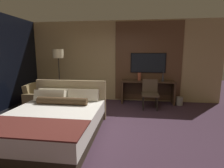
% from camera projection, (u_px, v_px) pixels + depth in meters
% --- Properties ---
extents(ground_plane, '(16.00, 16.00, 0.00)m').
position_uv_depth(ground_plane, '(102.00, 129.00, 3.92)').
color(ground_plane, '#3D2838').
extents(wall_back_tv_panel, '(7.20, 0.09, 2.80)m').
position_uv_depth(wall_back_tv_panel, '(119.00, 61.00, 6.19)').
color(wall_back_tv_panel, tan).
rests_on(wall_back_tv_panel, ground_plane).
extents(bed, '(1.84, 2.27, 1.01)m').
position_uv_depth(bed, '(53.00, 121.00, 3.61)').
color(bed, '#33281E').
rests_on(bed, ground_plane).
extents(desk, '(1.77, 0.48, 0.77)m').
position_uv_depth(desk, '(148.00, 88.00, 5.96)').
color(desk, '#422D1E').
rests_on(desk, ground_plane).
extents(tv, '(1.20, 0.04, 0.67)m').
position_uv_depth(tv, '(148.00, 63.00, 6.00)').
color(tv, black).
extents(desk_chair, '(0.51, 0.50, 0.89)m').
position_uv_depth(desk_chair, '(150.00, 91.00, 5.39)').
color(desk_chair, '#4C3D2D').
rests_on(desk_chair, ground_plane).
extents(armchair_by_window, '(0.97, 1.00, 0.79)m').
position_uv_depth(armchair_by_window, '(42.00, 101.00, 5.32)').
color(armchair_by_window, olive).
rests_on(armchair_by_window, ground_plane).
extents(floor_lamp, '(0.34, 0.34, 1.81)m').
position_uv_depth(floor_lamp, '(58.00, 58.00, 5.66)').
color(floor_lamp, '#282623').
rests_on(floor_lamp, ground_plane).
extents(vase_tall, '(0.09, 0.09, 0.37)m').
position_uv_depth(vase_tall, '(163.00, 76.00, 5.76)').
color(vase_tall, '#333338').
rests_on(vase_tall, desk).
extents(vase_short, '(0.12, 0.12, 0.26)m').
position_uv_depth(vase_short, '(139.00, 77.00, 5.98)').
color(vase_short, '#B2563D').
rests_on(vase_short, desk).
extents(waste_bin, '(0.22, 0.22, 0.28)m').
position_uv_depth(waste_bin, '(179.00, 101.00, 5.75)').
color(waste_bin, gray).
rests_on(waste_bin, ground_plane).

